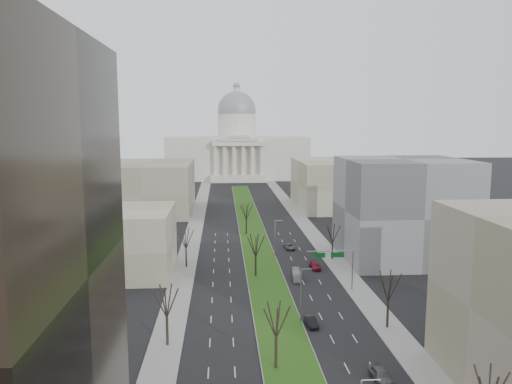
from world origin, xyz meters
name	(u,v)px	position (x,y,z in m)	size (l,w,h in m)	color
ground	(253,234)	(0.00, 120.00, 0.00)	(600.00, 600.00, 0.00)	black
median	(253,235)	(0.00, 118.99, 0.10)	(8.00, 222.03, 0.20)	#999993
sidewalk_left	(187,259)	(-17.50, 95.00, 0.07)	(5.00, 330.00, 0.15)	gray
sidewalk_right	(331,256)	(17.50, 95.00, 0.07)	(5.00, 330.00, 0.15)	gray
capitol	(237,150)	(0.00, 269.59, 16.31)	(80.00, 46.00, 55.00)	beige
building_beige_left	(111,241)	(-33.00, 85.00, 7.00)	(26.00, 22.00, 14.00)	tan
building_grey_right	(403,209)	(34.00, 92.00, 12.00)	(28.00, 26.00, 24.00)	#5A5D5F
building_far_left	(150,187)	(-35.00, 160.00, 9.00)	(30.00, 40.00, 18.00)	gray
building_far_right	(337,184)	(35.00, 165.00, 9.00)	(30.00, 40.00, 18.00)	tan
tree_left_mid	(166,300)	(-17.20, 48.00, 7.00)	(5.40, 5.40, 9.72)	black
tree_left_far	(186,238)	(-17.20, 88.00, 6.84)	(5.28, 5.28, 9.50)	black
tree_right_mid	(389,285)	(17.20, 52.00, 7.16)	(5.52, 5.52, 9.94)	black
tree_right_far	(333,233)	(17.20, 92.00, 6.53)	(5.04, 5.04, 9.07)	black
tree_median_a	(276,319)	(-2.00, 40.00, 7.00)	(5.40, 5.40, 9.72)	black
tree_median_b	(256,245)	(-2.00, 80.00, 7.00)	(5.40, 5.40, 9.72)	black
tree_median_c	(246,211)	(-2.00, 120.00, 7.00)	(5.40, 5.40, 9.72)	black
streetlamp_median_b	(301,295)	(3.76, 55.00, 4.81)	(1.90, 0.20, 9.16)	gray
streetlamp_median_c	(275,238)	(3.76, 95.00, 4.81)	(1.90, 0.20, 9.16)	gray
mast_arm_signs	(339,260)	(13.49, 70.03, 6.11)	(9.12, 0.24, 8.09)	gray
car_grey_near	(380,374)	(10.95, 36.09, 0.80)	(1.89, 4.70, 1.60)	#4F5357
car_black	(311,321)	(5.20, 53.71, 0.73)	(1.54, 4.41, 1.45)	black
car_red	(315,266)	(11.66, 84.62, 0.70)	(1.95, 4.80, 1.39)	maroon
car_grey_far	(289,247)	(8.28, 102.53, 0.66)	(2.19, 4.74, 1.32)	#55585E
box_van	(297,275)	(6.45, 77.72, 0.94)	(1.57, 6.73, 1.87)	silver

